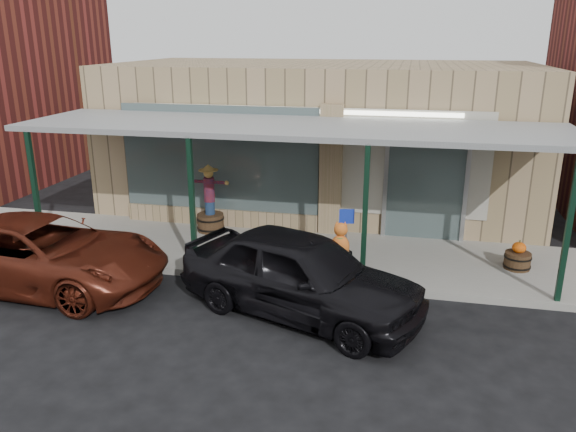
% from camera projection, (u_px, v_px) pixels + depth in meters
% --- Properties ---
extents(ground, '(120.00, 120.00, 0.00)m').
position_uv_depth(ground, '(248.00, 332.00, 9.84)').
color(ground, black).
rests_on(ground, ground).
extents(sidewalk, '(40.00, 3.20, 0.15)m').
position_uv_depth(sidewalk, '(291.00, 254.00, 13.17)').
color(sidewalk, gray).
rests_on(sidewalk, ground).
extents(storefront, '(12.00, 6.25, 4.20)m').
position_uv_depth(storefront, '(323.00, 136.00, 16.80)').
color(storefront, '#9E8361').
rests_on(storefront, ground).
extents(awning, '(12.00, 3.00, 3.04)m').
position_uv_depth(awning, '(290.00, 129.00, 12.23)').
color(awning, gray).
rests_on(awning, ground).
extents(block_buildings_near, '(61.00, 8.00, 8.00)m').
position_uv_depth(block_buildings_near, '(395.00, 77.00, 16.84)').
color(block_buildings_near, maroon).
rests_on(block_buildings_near, ground).
extents(barrel_scarecrow, '(1.04, 0.84, 1.75)m').
position_uv_depth(barrel_scarecrow, '(210.00, 209.00, 14.32)').
color(barrel_scarecrow, '#45331B').
rests_on(barrel_scarecrow, sidewalk).
extents(barrel_pumpkin, '(0.71, 0.71, 0.65)m').
position_uv_depth(barrel_pumpkin, '(518.00, 259.00, 12.07)').
color(barrel_pumpkin, '#45331B').
rests_on(barrel_pumpkin, sidewalk).
extents(handicap_sign, '(0.30, 0.08, 1.47)m').
position_uv_depth(handicap_sign, '(346.00, 234.00, 11.45)').
color(handicap_sign, gray).
rests_on(handicap_sign, sidewalk).
extents(parked_sedan, '(5.00, 3.37, 1.59)m').
position_uv_depth(parked_sedan, '(301.00, 274.00, 10.27)').
color(parked_sedan, black).
rests_on(parked_sedan, ground).
extents(car_maroon, '(5.25, 2.60, 1.43)m').
position_uv_depth(car_maroon, '(42.00, 253.00, 11.45)').
color(car_maroon, '#561D11').
rests_on(car_maroon, ground).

